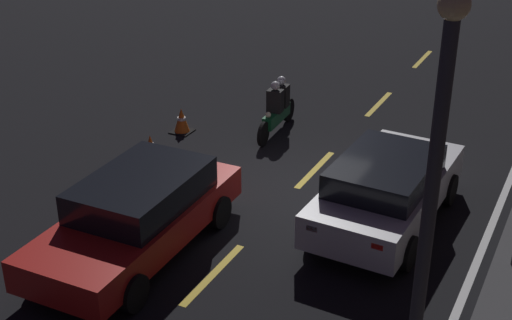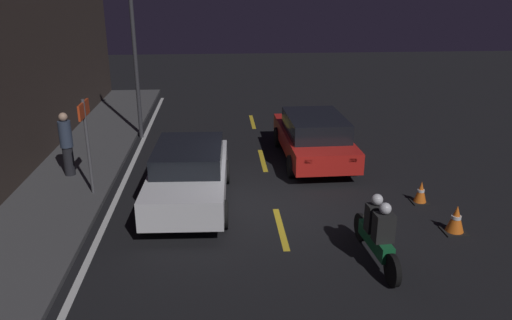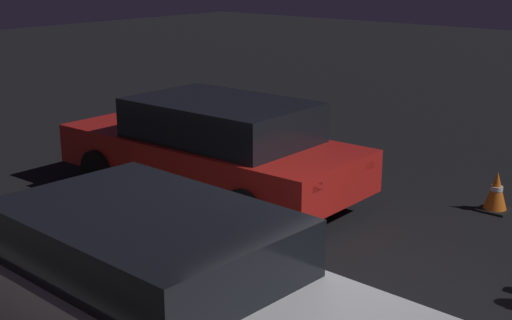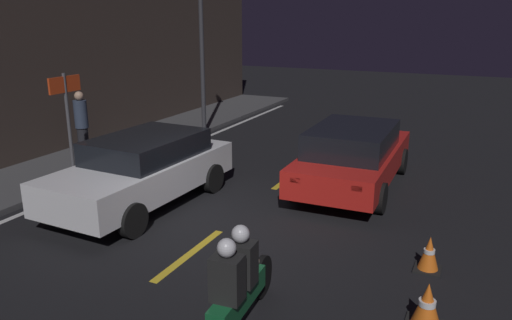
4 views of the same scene
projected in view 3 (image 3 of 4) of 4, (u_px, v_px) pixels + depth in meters
name	position (u px, v px, depth m)	size (l,w,h in m)	color
ground_plane	(358.00, 308.00, 7.02)	(56.00, 56.00, 0.00)	black
lane_dash_d	(128.00, 224.00, 9.21)	(2.00, 0.14, 0.01)	gold
sedan_white	(161.00, 293.00, 5.65)	(4.32, 2.04, 1.42)	silver
taxi_red	(213.00, 146.00, 10.08)	(4.57, 2.02, 1.43)	red
traffic_cone_mid	(496.00, 192.00, 9.65)	(0.40, 0.40, 0.55)	black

